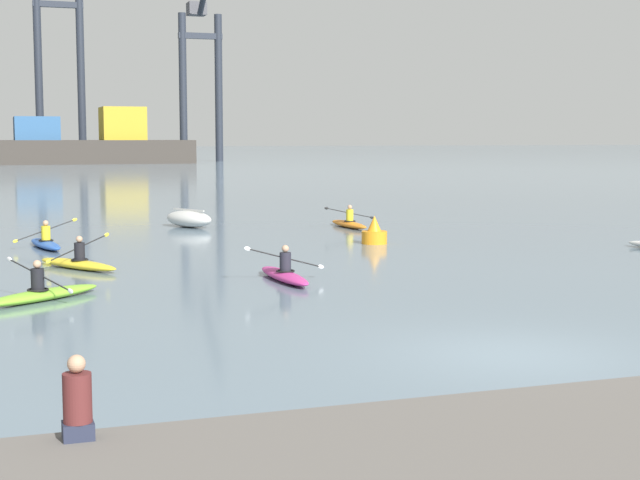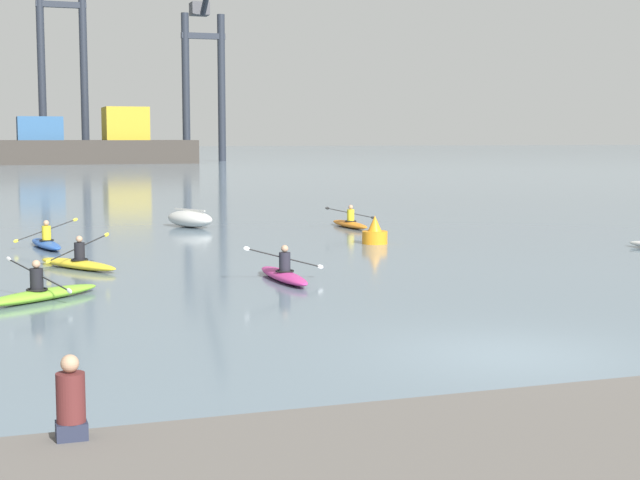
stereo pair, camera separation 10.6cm
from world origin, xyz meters
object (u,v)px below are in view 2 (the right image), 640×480
at_px(kayak_orange, 350,223).
at_px(kayak_lime, 40,293).
at_px(gantry_crane_east_mid, 204,59).
at_px(kayak_blue, 46,243).
at_px(capsized_dinghy, 190,219).
at_px(container_barge, 41,145).
at_px(channel_buoy, 375,234).
at_px(gantry_crane_west_mid, 62,39).
at_px(seated_onlooker, 71,402).
at_px(kayak_magenta, 284,274).
at_px(kayak_yellow, 78,263).

relative_size(kayak_orange, kayak_lime, 1.12).
relative_size(gantry_crane_east_mid, kayak_blue, 9.48).
bearing_deg(capsized_dinghy, gantry_crane_east_mid, 77.43).
bearing_deg(container_barge, kayak_blue, -92.88).
xyz_separation_m(channel_buoy, kayak_lime, (-11.81, -8.54, -0.19)).
xyz_separation_m(gantry_crane_west_mid, seated_onlooker, (-10.72, -144.82, -17.78)).
relative_size(kayak_magenta, seated_onlooker, 3.82).
bearing_deg(kayak_blue, kayak_magenta, -61.04).
relative_size(kayak_orange, seated_onlooker, 3.82).
xyz_separation_m(gantry_crane_east_mid, kayak_lime, (-31.40, -126.92, -15.73)).
distance_m(gantry_crane_west_mid, channel_buoy, 124.93).
xyz_separation_m(gantry_crane_east_mid, capsized_dinghy, (-24.51, -109.99, -15.55)).
distance_m(channel_buoy, kayak_orange, 6.25).
bearing_deg(kayak_orange, seated_onlooker, -116.23).
xyz_separation_m(kayak_yellow, seated_onlooker, (-1.61, -18.01, 0.84)).
height_order(kayak_yellow, kayak_lime, kayak_yellow).
bearing_deg(capsized_dinghy, kayak_lime, -112.13).
bearing_deg(kayak_lime, capsized_dinghy, 67.87).
bearing_deg(seated_onlooker, kayak_orange, 63.77).
height_order(container_barge, kayak_yellow, container_barge).
height_order(kayak_magenta, kayak_yellow, kayak_yellow).
bearing_deg(gantry_crane_west_mid, kayak_lime, -94.51).
height_order(channel_buoy, seated_onlooker, seated_onlooker).
xyz_separation_m(gantry_crane_west_mid, kayak_orange, (2.76, -117.46, -18.62)).
height_order(gantry_crane_east_mid, kayak_magenta, gantry_crane_east_mid).
xyz_separation_m(gantry_crane_east_mid, channel_buoy, (-19.59, -118.38, -15.54)).
height_order(kayak_blue, kayak_lime, kayak_blue).
relative_size(channel_buoy, kayak_orange, 0.29).
bearing_deg(kayak_magenta, seated_onlooker, -115.15).
bearing_deg(gantry_crane_east_mid, seated_onlooker, -102.79).
relative_size(gantry_crane_west_mid, kayak_yellow, 11.41).
height_order(gantry_crane_east_mid, kayak_orange, gantry_crane_east_mid).
xyz_separation_m(kayak_blue, seated_onlooker, (-1.05, -23.72, 0.84)).
bearing_deg(gantry_crane_east_mid, kayak_yellow, -103.90).
bearing_deg(gantry_crane_east_mid, kayak_magenta, -101.33).
bearing_deg(seated_onlooker, gantry_crane_west_mid, 85.77).
bearing_deg(gantry_crane_west_mid, capsized_dinghy, -91.76).
bearing_deg(gantry_crane_east_mid, capsized_dinghy, -102.57).
bearing_deg(kayak_magenta, channel_buoy, 52.87).
height_order(channel_buoy, kayak_orange, channel_buoy).
height_order(capsized_dinghy, kayak_orange, kayak_orange).
bearing_deg(gantry_crane_west_mid, kayak_yellow, -94.11).
bearing_deg(kayak_magenta, gantry_crane_west_mid, 88.16).
bearing_deg(kayak_yellow, channel_buoy, 17.23).
bearing_deg(channel_buoy, kayak_magenta, -127.13).
distance_m(kayak_magenta, kayak_orange, 15.20).
relative_size(container_barge, gantry_crane_west_mid, 1.19).
distance_m(kayak_magenta, seated_onlooker, 15.33).
bearing_deg(channel_buoy, gantry_crane_west_mid, 90.65).
distance_m(kayak_orange, seated_onlooker, 30.52).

